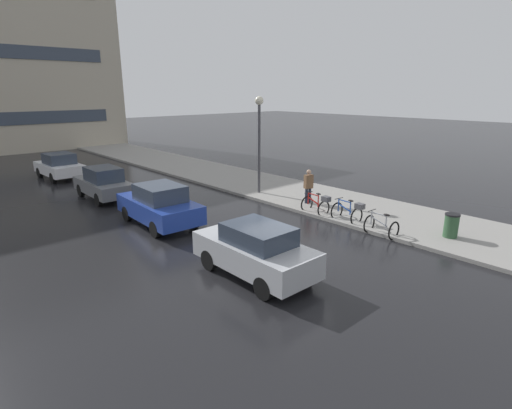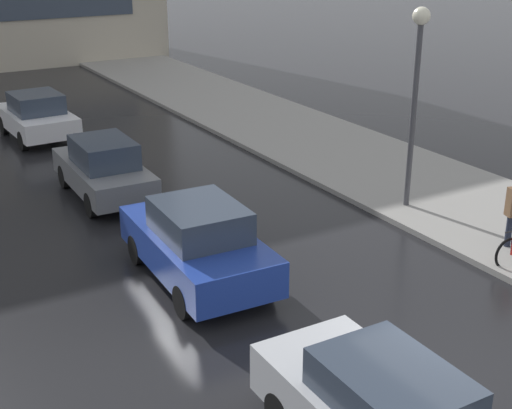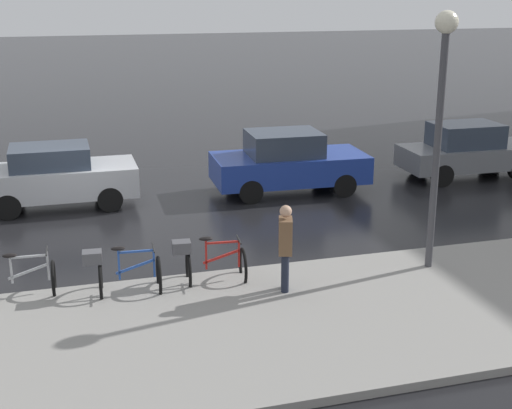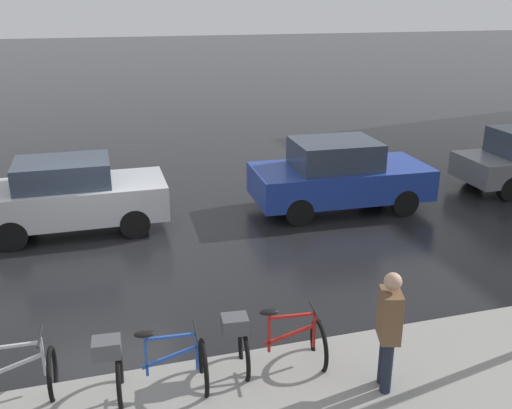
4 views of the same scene
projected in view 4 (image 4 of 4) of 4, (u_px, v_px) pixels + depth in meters
ground_plane at (108, 267)px, 10.90m from camera, size 140.00×140.00×0.00m
bicycle_nearest at (7, 378)px, 7.08m from camera, size 0.75×1.14×0.94m
bicycle_second at (150, 366)px, 7.12m from camera, size 0.83×1.40×1.01m
bicycle_third at (272, 342)px, 7.62m from camera, size 0.83×1.40×1.01m
car_silver at (71, 195)px, 12.34m from camera, size 1.77×3.97×1.61m
car_blue at (339, 175)px, 13.66m from camera, size 2.05×4.26×1.70m
pedestrian at (389, 329)px, 7.03m from camera, size 0.45×0.35×1.76m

